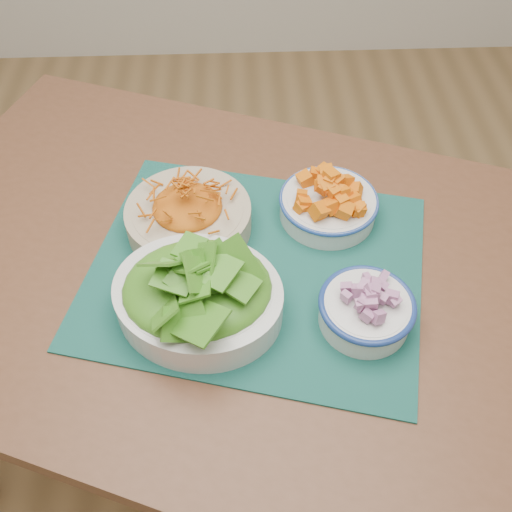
{
  "coord_description": "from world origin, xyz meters",
  "views": [
    {
      "loc": [
        -0.02,
        -0.6,
        1.52
      ],
      "look_at": [
        0.01,
        0.02,
        0.78
      ],
      "focal_mm": 40.0,
      "sensor_mm": 36.0,
      "label": 1
    }
  ],
  "objects_px": {
    "table": "(227,295)",
    "lettuce_bowl": "(197,290)",
    "carrot_bowl": "(188,213)",
    "onion_bowl": "(367,307)",
    "placemat": "(256,268)",
    "squash_bowl": "(329,199)"
  },
  "relations": [
    {
      "from": "carrot_bowl",
      "to": "onion_bowl",
      "type": "distance_m",
      "value": 0.35
    },
    {
      "from": "onion_bowl",
      "to": "placemat",
      "type": "bearing_deg",
      "value": 144.89
    },
    {
      "from": "table",
      "to": "onion_bowl",
      "type": "xyz_separation_m",
      "value": [
        0.22,
        -0.13,
        0.14
      ]
    },
    {
      "from": "placemat",
      "to": "squash_bowl",
      "type": "xyz_separation_m",
      "value": [
        0.14,
        0.12,
        0.04
      ]
    },
    {
      "from": "table",
      "to": "lettuce_bowl",
      "type": "distance_m",
      "value": 0.19
    },
    {
      "from": "carrot_bowl",
      "to": "lettuce_bowl",
      "type": "distance_m",
      "value": 0.18
    },
    {
      "from": "table",
      "to": "onion_bowl",
      "type": "height_order",
      "value": "onion_bowl"
    },
    {
      "from": "carrot_bowl",
      "to": "onion_bowl",
      "type": "bearing_deg",
      "value": -37.2
    },
    {
      "from": "squash_bowl",
      "to": "lettuce_bowl",
      "type": "relative_size",
      "value": 0.7
    },
    {
      "from": "table",
      "to": "carrot_bowl",
      "type": "bearing_deg",
      "value": 148.46
    },
    {
      "from": "squash_bowl",
      "to": "table",
      "type": "bearing_deg",
      "value": -151.81
    },
    {
      "from": "carrot_bowl",
      "to": "placemat",
      "type": "bearing_deg",
      "value": -40.0
    },
    {
      "from": "lettuce_bowl",
      "to": "table",
      "type": "bearing_deg",
      "value": 86.57
    },
    {
      "from": "placemat",
      "to": "onion_bowl",
      "type": "height_order",
      "value": "onion_bowl"
    },
    {
      "from": "lettuce_bowl",
      "to": "onion_bowl",
      "type": "bearing_deg",
      "value": 11.08
    },
    {
      "from": "carrot_bowl",
      "to": "onion_bowl",
      "type": "relative_size",
      "value": 1.6
    },
    {
      "from": "squash_bowl",
      "to": "lettuce_bowl",
      "type": "xyz_separation_m",
      "value": [
        -0.23,
        -0.2,
        0.01
      ]
    },
    {
      "from": "table",
      "to": "carrot_bowl",
      "type": "xyz_separation_m",
      "value": [
        -0.06,
        0.08,
        0.14
      ]
    },
    {
      "from": "carrot_bowl",
      "to": "squash_bowl",
      "type": "distance_m",
      "value": 0.25
    },
    {
      "from": "table",
      "to": "carrot_bowl",
      "type": "distance_m",
      "value": 0.17
    },
    {
      "from": "carrot_bowl",
      "to": "lettuce_bowl",
      "type": "xyz_separation_m",
      "value": [
        0.02,
        -0.18,
        0.02
      ]
    },
    {
      "from": "lettuce_bowl",
      "to": "onion_bowl",
      "type": "height_order",
      "value": "lettuce_bowl"
    }
  ]
}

